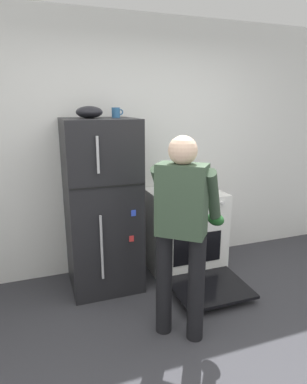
{
  "coord_description": "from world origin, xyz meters",
  "views": [
    {
      "loc": [
        -1.07,
        -1.56,
        1.81
      ],
      "look_at": [
        -0.04,
        1.32,
        1.0
      ],
      "focal_mm": 31.14,
      "sensor_mm": 36.0,
      "label": 1
    }
  ],
  "objects_px": {
    "refrigerator": "(102,205)",
    "pepper_mill": "(202,178)",
    "person_cook": "(182,222)",
    "red_pot": "(173,188)",
    "coffee_mug": "(116,113)",
    "mixing_bowl": "(89,112)",
    "stove_range": "(185,232)"
  },
  "relations": [
    {
      "from": "red_pot",
      "to": "coffee_mug",
      "type": "height_order",
      "value": "coffee_mug"
    },
    {
      "from": "pepper_mill",
      "to": "mixing_bowl",
      "type": "bearing_deg",
      "value": -171.15
    },
    {
      "from": "refrigerator",
      "to": "coffee_mug",
      "type": "xyz_separation_m",
      "value": [
        0.18,
        0.05,
        0.89
      ]
    },
    {
      "from": "refrigerator",
      "to": "red_pot",
      "type": "bearing_deg",
      "value": -3.82
    },
    {
      "from": "stove_range",
      "to": "red_pot",
      "type": "height_order",
      "value": "red_pot"
    },
    {
      "from": "person_cook",
      "to": "coffee_mug",
      "type": "xyz_separation_m",
      "value": [
        -0.24,
        1.03,
        0.78
      ]
    },
    {
      "from": "stove_range",
      "to": "person_cook",
      "type": "height_order",
      "value": "person_cook"
    },
    {
      "from": "refrigerator",
      "to": "red_pot",
      "type": "relative_size",
      "value": 5.02
    },
    {
      "from": "refrigerator",
      "to": "stove_range",
      "type": "height_order",
      "value": "refrigerator"
    },
    {
      "from": "person_cook",
      "to": "coffee_mug",
      "type": "height_order",
      "value": "coffee_mug"
    },
    {
      "from": "refrigerator",
      "to": "red_pot",
      "type": "height_order",
      "value": "refrigerator"
    },
    {
      "from": "stove_range",
      "to": "pepper_mill",
      "type": "height_order",
      "value": "pepper_mill"
    },
    {
      "from": "person_cook",
      "to": "mixing_bowl",
      "type": "distance_m",
      "value": 1.35
    },
    {
      "from": "red_pot",
      "to": "stove_range",
      "type": "bearing_deg",
      "value": 11.35
    },
    {
      "from": "red_pot",
      "to": "pepper_mill",
      "type": "bearing_deg",
      "value": 28.52
    },
    {
      "from": "stove_range",
      "to": "pepper_mill",
      "type": "distance_m",
      "value": 0.66
    },
    {
      "from": "person_cook",
      "to": "red_pot",
      "type": "height_order",
      "value": "person_cook"
    },
    {
      "from": "person_cook",
      "to": "pepper_mill",
      "type": "height_order",
      "value": "person_cook"
    },
    {
      "from": "stove_range",
      "to": "pepper_mill",
      "type": "bearing_deg",
      "value": 35.99
    },
    {
      "from": "person_cook",
      "to": "mixing_bowl",
      "type": "xyz_separation_m",
      "value": [
        -0.5,
        0.98,
        0.79
      ]
    },
    {
      "from": "coffee_mug",
      "to": "stove_range",
      "type": "bearing_deg",
      "value": -5.37
    },
    {
      "from": "coffee_mug",
      "to": "mixing_bowl",
      "type": "relative_size",
      "value": 0.46
    },
    {
      "from": "coffee_mug",
      "to": "pepper_mill",
      "type": "xyz_separation_m",
      "value": [
        1.02,
        0.15,
        -0.74
      ]
    },
    {
      "from": "stove_range",
      "to": "red_pot",
      "type": "relative_size",
      "value": 3.63
    },
    {
      "from": "refrigerator",
      "to": "person_cook",
      "type": "height_order",
      "value": "refrigerator"
    },
    {
      "from": "refrigerator",
      "to": "mixing_bowl",
      "type": "distance_m",
      "value": 0.9
    },
    {
      "from": "refrigerator",
      "to": "coffee_mug",
      "type": "relative_size",
      "value": 15.04
    },
    {
      "from": "stove_range",
      "to": "coffee_mug",
      "type": "xyz_separation_m",
      "value": [
        -0.72,
        0.07,
        1.29
      ]
    },
    {
      "from": "refrigerator",
      "to": "person_cook",
      "type": "xyz_separation_m",
      "value": [
        0.42,
        -0.98,
        0.11
      ]
    },
    {
      "from": "refrigerator",
      "to": "pepper_mill",
      "type": "bearing_deg",
      "value": 9.44
    },
    {
      "from": "person_cook",
      "to": "refrigerator",
      "type": "bearing_deg",
      "value": 113.09
    },
    {
      "from": "refrigerator",
      "to": "pepper_mill",
      "type": "distance_m",
      "value": 1.23
    }
  ]
}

